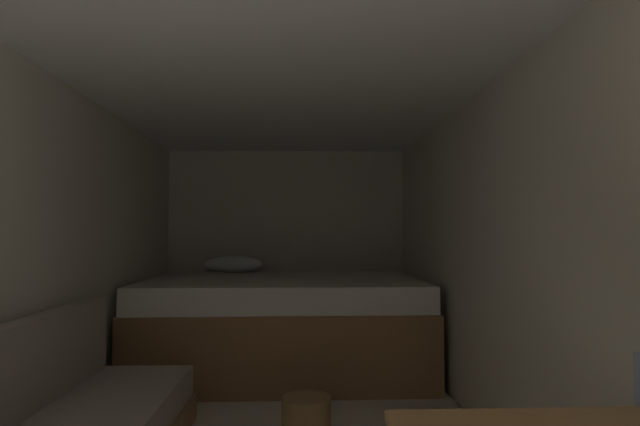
{
  "coord_description": "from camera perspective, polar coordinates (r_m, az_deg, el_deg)",
  "views": [
    {
      "loc": [
        0.13,
        -0.5,
        1.19
      ],
      "look_at": [
        0.25,
        2.5,
        1.31
      ],
      "focal_mm": 28.98,
      "sensor_mm": 36.0,
      "label": 1
    }
  ],
  "objects": [
    {
      "name": "ceiling_slab",
      "position": [
        2.88,
        -5.06,
        16.26
      ],
      "size": [
        2.6,
        5.57,
        0.05
      ],
      "primitive_type": "cube",
      "color": "white",
      "rests_on": "wall_left"
    },
    {
      "name": "bed",
      "position": [
        4.68,
        -4.06,
        -12.06
      ],
      "size": [
        2.38,
        1.72,
        0.97
      ],
      "color": "olive",
      "rests_on": "ground"
    },
    {
      "name": "wall_back",
      "position": [
        5.54,
        -3.7,
        -3.9
      ],
      "size": [
        2.6,
        0.05,
        2.08
      ],
      "primitive_type": "cube",
      "color": "beige",
      "rests_on": "ground"
    },
    {
      "name": "wicker_basket",
      "position": [
        3.25,
        -1.52,
        -21.63
      ],
      "size": [
        0.29,
        0.29,
        0.24
      ],
      "color": "olive",
      "rests_on": "ground"
    },
    {
      "name": "wall_left",
      "position": [
        3.07,
        -29.69,
        -4.81
      ],
      "size": [
        0.05,
        5.57,
        2.08
      ],
      "primitive_type": "cube",
      "color": "beige",
      "rests_on": "ground"
    },
    {
      "name": "wall_right",
      "position": [
        2.96,
        20.43,
        -5.08
      ],
      "size": [
        0.05,
        5.57,
        2.08
      ],
      "primitive_type": "cube",
      "color": "beige",
      "rests_on": "ground"
    }
  ]
}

